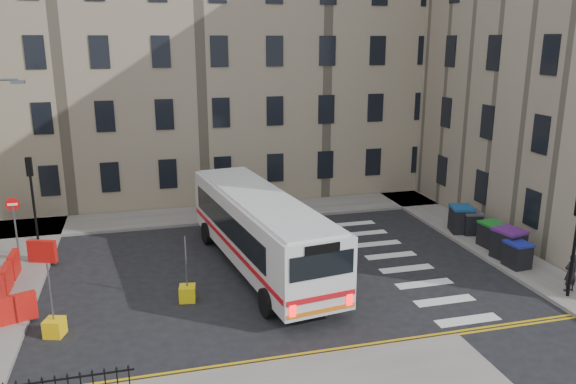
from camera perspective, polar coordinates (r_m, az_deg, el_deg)
name	(u,v)px	position (r m, az deg, el deg)	size (l,w,h in m)	color
ground	(310,268)	(24.72, 2.28, -7.68)	(120.00, 120.00, 0.00)	black
pavement_north	(161,218)	(31.82, -12.78, -2.63)	(36.00, 3.20, 0.15)	slate
pavement_east	(447,222)	(31.67, 15.87, -2.93)	(2.40, 26.00, 0.15)	slate
terrace_north	(132,56)	(37.27, -15.61, 13.12)	(38.30, 10.80, 17.20)	gray
traffic_light_nw	(31,186)	(29.51, -24.62, 0.59)	(0.28, 0.22, 4.10)	black
no_entry_north	(14,214)	(27.90, -26.09, -2.06)	(0.60, 0.08, 3.00)	#595B5E
roadworks_barriers	(16,278)	(24.51, -25.88, -7.84)	(1.66, 6.26, 1.00)	red
bus	(260,228)	(23.97, -2.82, -3.70)	(4.35, 12.03, 3.20)	silver
wheelie_bin_a	(517,254)	(26.13, 22.27, -5.89)	(0.95, 1.07, 1.12)	black
wheelie_bin_b	(508,244)	(26.89, 21.49, -4.93)	(1.33, 1.45, 1.37)	black
wheelie_bin_c	(491,234)	(28.23, 19.93, -4.06)	(1.01, 1.14, 1.17)	black
wheelie_bin_d	(471,222)	(29.79, 18.13, -2.93)	(1.14, 1.24, 1.15)	black
wheelie_bin_e	(461,219)	(29.84, 17.17, -2.63)	(1.33, 1.44, 1.34)	black
pedestrian	(571,273)	(24.47, 26.78, -7.33)	(0.56, 0.37, 1.53)	black
bollard_yellow	(55,327)	(20.84, -22.62, -12.58)	(0.60, 0.60, 0.60)	yellow
bollard_chevron	(187,293)	(21.98, -10.18, -10.10)	(0.60, 0.60, 0.60)	yellow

